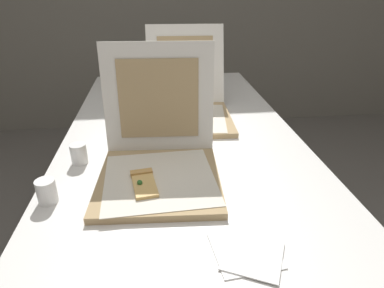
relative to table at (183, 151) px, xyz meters
The scene contains 8 objects.
table is the anchor object (origin of this frame).
pizza_box_front 0.29m from the table, 111.37° to the right, with size 0.40×0.44×0.40m.
pizza_box_middle 0.27m from the table, 79.32° to the left, with size 0.40×0.52×0.38m.
cup_white_near_center 0.41m from the table, 160.04° to the right, with size 0.06×0.06×0.07m, color white.
cup_white_far 0.43m from the table, 126.81° to the left, with size 0.06×0.06×0.07m, color white.
cup_white_near_left 0.56m from the table, 139.69° to the right, with size 0.06×0.06×0.07m, color white.
cup_white_mid 0.28m from the table, 163.99° to the left, with size 0.06×0.06×0.07m, color white.
napkin_pile 0.63m from the table, 80.76° to the right, with size 0.18×0.19×0.01m.
Camera 1 is at (-0.10, -0.62, 1.32)m, focal length 30.84 mm.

